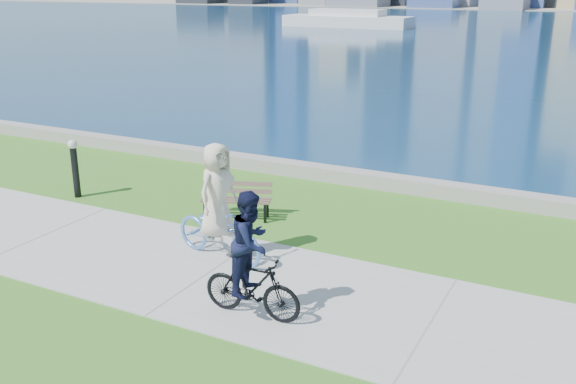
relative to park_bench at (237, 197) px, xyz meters
name	(u,v)px	position (x,y,z in m)	size (l,w,h in m)	color
ground	(208,274)	(1.05, -2.69, -0.48)	(320.00, 320.00, 0.00)	#31671B
concrete_path	(208,273)	(1.05, -2.69, -0.47)	(80.00, 3.50, 0.02)	#999994
seawall	(343,175)	(1.05, 3.51, -0.30)	(90.00, 0.50, 0.35)	gray
bay_water	(568,28)	(1.05, 69.31, -0.47)	(320.00, 131.00, 0.01)	#0C2C4E
ferry_near	(347,20)	(-21.49, 58.81, 0.35)	(14.60, 4.17, 1.98)	silver
park_bench	(237,197)	(0.00, 0.00, 0.00)	(1.60, 1.01, 0.78)	black
bollard_lamp	(75,165)	(-4.18, -0.55, 0.33)	(0.23, 0.23, 1.42)	black
cyclist_woman	(218,217)	(0.88, -2.05, 0.37)	(1.09, 2.15, 2.22)	#598ED8
cyclist_man	(251,265)	(2.53, -3.67, 0.40)	(0.63, 1.65, 2.04)	black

